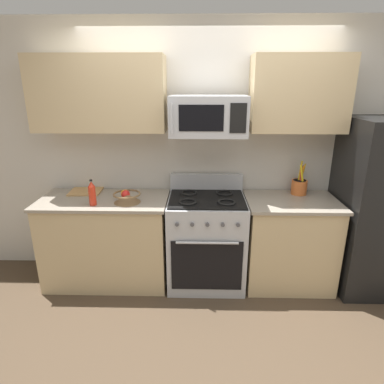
% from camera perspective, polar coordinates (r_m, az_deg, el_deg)
% --- Properties ---
extents(ground_plane, '(16.00, 16.00, 0.00)m').
position_cam_1_polar(ground_plane, '(3.03, 2.65, -22.50)').
color(ground_plane, '#473828').
extents(wall_back, '(8.00, 0.10, 2.60)m').
position_cam_1_polar(wall_back, '(3.45, 2.59, 7.00)').
color(wall_back, beige).
rests_on(wall_back, ground).
extents(counter_left, '(1.27, 0.65, 0.91)m').
position_cam_1_polar(counter_left, '(3.49, -14.69, -8.17)').
color(counter_left, tan).
rests_on(counter_left, ground).
extents(range_oven, '(0.76, 0.69, 1.09)m').
position_cam_1_polar(range_oven, '(3.36, 2.52, -8.35)').
color(range_oven, '#B2B5BA').
rests_on(range_oven, ground).
extents(counter_right, '(0.90, 0.65, 0.91)m').
position_cam_1_polar(counter_right, '(3.48, 16.58, -8.41)').
color(counter_right, tan).
rests_on(counter_right, ground).
extents(refrigerator, '(0.82, 0.76, 1.70)m').
position_cam_1_polar(refrigerator, '(3.66, 30.66, -2.32)').
color(refrigerator, black).
rests_on(refrigerator, ground).
extents(microwave, '(0.70, 0.44, 0.36)m').
position_cam_1_polar(microwave, '(3.04, 2.84, 13.22)').
color(microwave, '#B2B5BA').
extents(upper_cabinets_left, '(1.26, 0.34, 0.69)m').
position_cam_1_polar(upper_cabinets_left, '(3.31, -16.06, 16.25)').
color(upper_cabinets_left, tan).
extents(upper_cabinets_right, '(0.89, 0.34, 0.69)m').
position_cam_1_polar(upper_cabinets_right, '(3.30, 18.26, 16.05)').
color(upper_cabinets_right, tan).
extents(utensil_crock, '(0.16, 0.16, 0.34)m').
position_cam_1_polar(utensil_crock, '(3.49, 18.36, 1.02)').
color(utensil_crock, '#D1662D').
rests_on(utensil_crock, counter_right).
extents(fruit_basket, '(0.26, 0.26, 0.12)m').
position_cam_1_polar(fruit_basket, '(3.15, -11.40, -0.85)').
color(fruit_basket, brown).
rests_on(fruit_basket, counter_left).
extents(cutting_board, '(0.33, 0.28, 0.02)m').
position_cam_1_polar(cutting_board, '(3.57, -18.21, 0.10)').
color(cutting_board, tan).
rests_on(cutting_board, counter_left).
extents(bottle_hot_sauce, '(0.07, 0.07, 0.25)m').
position_cam_1_polar(bottle_hot_sauce, '(3.14, -17.16, -0.24)').
color(bottle_hot_sauce, red).
rests_on(bottle_hot_sauce, counter_left).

